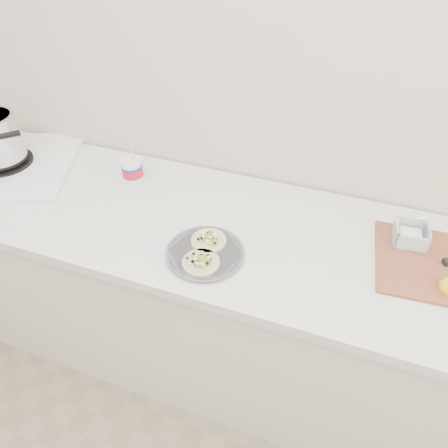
% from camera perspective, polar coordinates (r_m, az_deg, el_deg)
% --- Properties ---
extents(counter, '(2.44, 0.66, 0.90)m').
position_cam_1_polar(counter, '(1.79, -4.74, -9.69)').
color(counter, silver).
rests_on(counter, ground).
extents(taco_plate, '(0.26, 0.26, 0.04)m').
position_cam_1_polar(taco_plate, '(1.29, -2.75, -3.87)').
color(taco_plate, '#595B60').
rests_on(taco_plate, counter).
extents(tub, '(0.08, 0.08, 0.19)m').
position_cam_1_polar(tub, '(1.64, -12.96, 7.88)').
color(tub, white).
rests_on(tub, counter).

